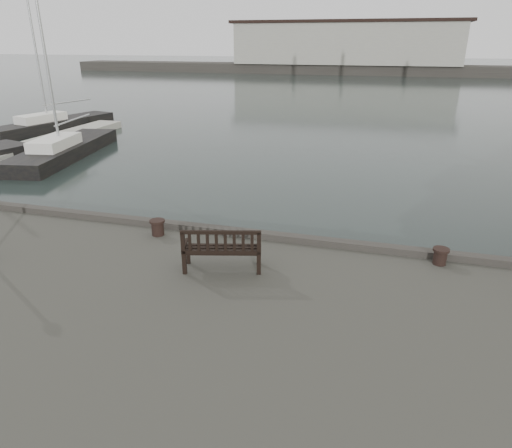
% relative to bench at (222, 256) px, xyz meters
% --- Properties ---
extents(ground, '(400.00, 400.00, 0.00)m').
position_rel_bench_xyz_m(ground, '(1.44, 2.20, -1.90)').
color(ground, black).
rests_on(ground, ground).
extents(breakwater, '(140.00, 9.50, 12.20)m').
position_rel_bench_xyz_m(breakwater, '(-3.11, 94.20, 2.40)').
color(breakwater, '#383530').
rests_on(breakwater, ground).
extents(bench, '(1.94, 1.08, 1.05)m').
position_rel_bench_xyz_m(bench, '(0.00, 0.00, 0.00)').
color(bench, black).
rests_on(bench, quay).
extents(bollard_left, '(0.54, 0.54, 0.45)m').
position_rel_bench_xyz_m(bollard_left, '(-2.44, 1.46, -0.11)').
color(bollard_left, black).
rests_on(bollard_left, quay).
extents(bollard_right, '(0.49, 0.49, 0.41)m').
position_rel_bench_xyz_m(bollard_right, '(5.00, 1.70, -0.13)').
color(bollard_right, black).
rests_on(bollard_right, quay).
extents(yacht_b, '(4.60, 10.77, 13.83)m').
position_rel_bench_xyz_m(yacht_b, '(-22.05, 21.71, -1.65)').
color(yacht_b, black).
rests_on(yacht_b, ground).
extents(yacht_c, '(4.27, 10.54, 13.72)m').
position_rel_bench_xyz_m(yacht_c, '(-15.33, 14.17, -1.65)').
color(yacht_c, black).
rests_on(yacht_c, ground).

